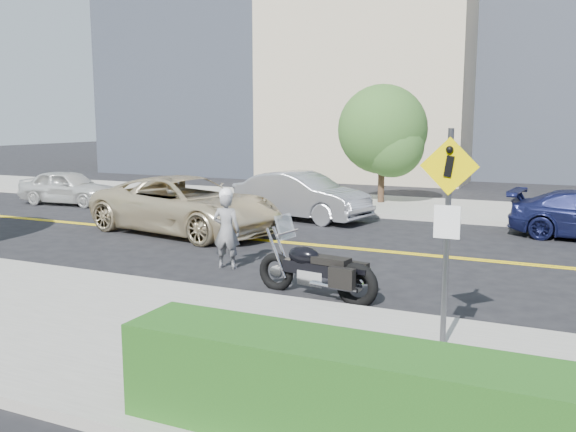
% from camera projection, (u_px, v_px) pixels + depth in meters
% --- Properties ---
extents(ground_plane, '(120.00, 120.00, 0.00)m').
position_uv_depth(ground_plane, '(325.00, 246.00, 15.89)').
color(ground_plane, black).
rests_on(ground_plane, ground).
extents(sidewalk_near, '(60.00, 5.00, 0.15)m').
position_uv_depth(sidewalk_near, '(144.00, 334.00, 9.14)').
color(sidewalk_near, '#9E9B91').
rests_on(sidewalk_near, ground_plane).
extents(sidewalk_far, '(60.00, 5.00, 0.15)m').
position_uv_depth(sidewalk_far, '(398.00, 206.00, 22.61)').
color(sidewalk_far, '#9E9B91').
rests_on(sidewalk_far, ground_plane).
extents(pedestrian_sign, '(0.78, 0.08, 3.00)m').
position_uv_depth(pedestrian_sign, '(447.00, 217.00, 8.18)').
color(pedestrian_sign, '#4C4C51').
rests_on(pedestrian_sign, sidewalk_near).
extents(motorcyclist, '(0.68, 0.51, 1.79)m').
position_uv_depth(motorcyclist, '(226.00, 228.00, 13.39)').
color(motorcyclist, '#A7A7AC').
rests_on(motorcyclist, ground).
extents(motorcycle, '(2.52, 1.11, 1.48)m').
position_uv_depth(motorcycle, '(316.00, 257.00, 11.25)').
color(motorcycle, black).
rests_on(motorcycle, ground).
extents(suv, '(6.29, 3.71, 1.64)m').
position_uv_depth(suv, '(186.00, 205.00, 17.63)').
color(suv, beige).
rests_on(suv, ground).
extents(parked_car_white, '(4.03, 1.90, 1.33)m').
position_uv_depth(parked_car_white, '(68.00, 187.00, 23.64)').
color(parked_car_white, silver).
rests_on(parked_car_white, ground).
extents(parked_car_silver, '(4.96, 2.65, 1.55)m').
position_uv_depth(parked_car_silver, '(301.00, 196.00, 20.07)').
color(parked_car_silver, '#97989E').
rests_on(parked_car_silver, ground).
extents(tree_far_a, '(3.35, 3.35, 4.58)m').
position_uv_depth(tree_far_a, '(382.00, 129.00, 22.81)').
color(tree_far_a, '#382619').
rests_on(tree_far_a, ground).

